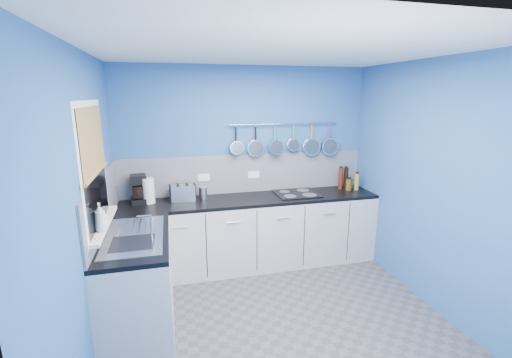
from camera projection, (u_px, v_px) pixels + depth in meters
name	position (u px, v px, depth m)	size (l,w,h in m)	color
floor	(280.00, 322.00, 3.38)	(3.20, 3.00, 0.02)	#47474C
ceiling	(285.00, 48.00, 2.78)	(3.20, 3.00, 0.02)	white
wall_back	(246.00, 165.00, 4.50)	(3.20, 0.02, 2.50)	#2B5B9D
wall_front	(381.00, 286.00, 1.66)	(3.20, 0.02, 2.50)	#2B5B9D
wall_left	(86.00, 212.00, 2.70)	(0.02, 3.00, 2.50)	#2B5B9D
wall_right	(435.00, 187.00, 3.46)	(0.02, 3.00, 2.50)	#2B5B9D
backsplash_back	(246.00, 173.00, 4.51)	(3.20, 0.02, 0.50)	#989AA5
backsplash_left	(103.00, 202.00, 3.29)	(0.02, 1.80, 0.50)	#989AA5
cabinet_run_back	(251.00, 233.00, 4.40)	(3.20, 0.60, 0.86)	#B9B8B7
worktop_back	(251.00, 199.00, 4.30)	(3.20, 0.60, 0.04)	black
cabinet_run_left	(139.00, 282.00, 3.25)	(0.60, 1.20, 0.86)	#B9B8B7
worktop_left	(135.00, 238.00, 3.14)	(0.60, 1.20, 0.04)	black
window_frame	(94.00, 167.00, 2.92)	(0.01, 1.00, 1.10)	white
window_glass	(95.00, 167.00, 2.92)	(0.01, 0.90, 1.00)	black
bamboo_blind	(93.00, 140.00, 2.87)	(0.01, 0.90, 0.55)	#97714D
window_sill	(103.00, 224.00, 3.05)	(0.10, 0.98, 0.03)	white
sink_unit	(134.00, 235.00, 3.14)	(0.50, 0.95, 0.01)	silver
mixer_tap	(151.00, 228.00, 2.98)	(0.12, 0.08, 0.26)	silver
socket_left	(204.00, 177.00, 4.37)	(0.15, 0.01, 0.09)	white
socket_right	(254.00, 175.00, 4.52)	(0.15, 0.01, 0.09)	white
pot_rail	(284.00, 124.00, 4.44)	(0.02, 0.02, 1.45)	silver
soap_bottle_a	(100.00, 217.00, 2.83)	(0.09, 0.09, 0.24)	white
soap_bottle_b	(102.00, 218.00, 2.90)	(0.08, 0.08, 0.17)	white
paper_towel	(149.00, 191.00, 4.05)	(0.13, 0.13, 0.30)	white
coffee_maker	(139.00, 189.00, 4.06)	(0.19, 0.21, 0.33)	black
toaster	(183.00, 193.00, 4.18)	(0.29, 0.17, 0.19)	silver
canister	(203.00, 193.00, 4.26)	(0.10, 0.10, 0.14)	silver
hob	(297.00, 194.00, 4.46)	(0.54, 0.47, 0.01)	black
pan_0	(236.00, 140.00, 4.32)	(0.17, 0.09, 0.36)	silver
pan_1	(256.00, 141.00, 4.39)	(0.21, 0.05, 0.40)	silver
pan_2	(275.00, 139.00, 4.45)	(0.19, 0.11, 0.38)	silver
pan_3	(294.00, 138.00, 4.50)	(0.17, 0.06, 0.36)	silver
pan_4	(312.00, 140.00, 4.57)	(0.23, 0.06, 0.42)	silver
pan_5	(329.00, 139.00, 4.63)	(0.23, 0.07, 0.42)	silver
condiment_0	(350.00, 184.00, 4.75)	(0.06, 0.06, 0.10)	brown
condiment_1	(346.00, 178.00, 4.70)	(0.06, 0.06, 0.29)	black
condiment_2	(341.00, 178.00, 4.67)	(0.06, 0.06, 0.29)	#4C190C
condiment_3	(357.00, 182.00, 4.64)	(0.06, 0.06, 0.22)	olive
condiment_4	(349.00, 185.00, 4.63)	(0.07, 0.07, 0.15)	brown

